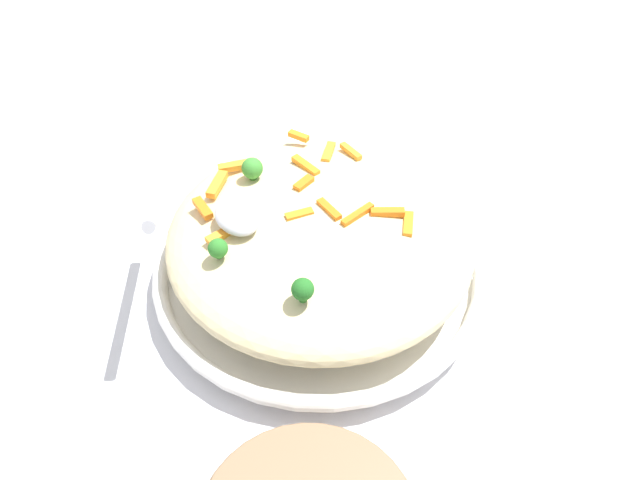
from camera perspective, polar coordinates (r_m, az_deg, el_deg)
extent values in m
plane|color=silver|center=(0.76, 0.00, -3.55)|extent=(2.40, 2.40, 0.00)
cylinder|color=white|center=(0.75, 0.00, -3.03)|extent=(0.35, 0.35, 0.02)
torus|color=white|center=(0.74, 0.00, -2.06)|extent=(0.38, 0.38, 0.02)
torus|color=black|center=(0.74, 0.00, -1.88)|extent=(0.37, 0.37, 0.00)
ellipsoid|color=beige|center=(0.71, 0.00, 0.30)|extent=(0.34, 0.33, 0.08)
cube|color=orange|center=(0.68, 0.81, 2.73)|extent=(0.03, 0.01, 0.01)
cube|color=orange|center=(0.68, 7.77, 1.41)|extent=(0.03, 0.03, 0.01)
cube|color=orange|center=(0.73, -9.04, 4.87)|extent=(0.03, 0.04, 0.01)
cube|color=orange|center=(0.71, -1.44, 4.97)|extent=(0.02, 0.03, 0.01)
cube|color=orange|center=(0.74, -1.27, 6.55)|extent=(0.04, 0.01, 0.01)
cube|color=orange|center=(0.67, 3.32, 2.23)|extent=(0.01, 0.04, 0.01)
cube|color=orange|center=(0.70, -10.29, 2.78)|extent=(0.03, 0.01, 0.01)
cube|color=orange|center=(0.67, -8.33, 0.67)|extent=(0.01, 0.04, 0.01)
cube|color=orange|center=(0.76, 0.76, 7.75)|extent=(0.03, 0.03, 0.01)
cube|color=orange|center=(0.68, 5.96, 2.44)|extent=(0.03, 0.03, 0.01)
cube|color=orange|center=(0.79, -1.90, 9.14)|extent=(0.03, 0.02, 0.01)
cube|color=orange|center=(0.77, 2.73, 7.80)|extent=(0.03, 0.01, 0.01)
cube|color=orange|center=(0.75, -7.57, 6.46)|extent=(0.02, 0.04, 0.01)
cube|color=orange|center=(0.68, -1.83, 2.26)|extent=(0.02, 0.03, 0.01)
cylinder|color=#377928|center=(0.73, -5.91, 5.57)|extent=(0.01, 0.01, 0.01)
sphere|color=#3D8E33|center=(0.72, -5.99, 6.30)|extent=(0.02, 0.02, 0.02)
cylinder|color=#205B1C|center=(0.60, -1.51, -5.07)|extent=(0.01, 0.01, 0.01)
sphere|color=#236B23|center=(0.59, -1.53, -4.35)|extent=(0.02, 0.02, 0.02)
cylinder|color=#296820|center=(0.65, -8.88, -1.31)|extent=(0.01, 0.01, 0.01)
sphere|color=#2D7A28|center=(0.64, -8.97, -0.72)|extent=(0.02, 0.02, 0.02)
ellipsoid|color=#B7B7BC|center=(0.67, -7.36, 1.92)|extent=(0.06, 0.04, 0.02)
cylinder|color=#B7B7BC|center=(0.65, -14.50, 3.30)|extent=(0.15, 0.08, 0.09)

